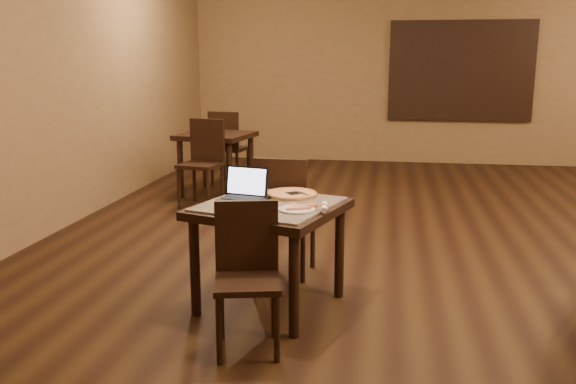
% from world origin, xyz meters
% --- Properties ---
extents(ground, '(10.00, 10.00, 0.00)m').
position_xyz_m(ground, '(0.00, 0.00, 0.00)').
color(ground, black).
rests_on(ground, ground).
extents(wall_back, '(8.00, 0.02, 3.00)m').
position_xyz_m(wall_back, '(0.00, 5.00, 1.50)').
color(wall_back, olive).
rests_on(wall_back, ground).
extents(wall_left, '(0.02, 10.00, 3.00)m').
position_xyz_m(wall_left, '(-4.00, 0.00, 1.50)').
color(wall_left, olive).
rests_on(wall_left, ground).
extents(mural, '(2.34, 0.05, 1.64)m').
position_xyz_m(mural, '(0.50, 4.96, 1.55)').
color(mural, navy).
rests_on(mural, wall_back).
extents(tiled_table, '(1.15, 1.15, 0.76)m').
position_xyz_m(tiled_table, '(-1.45, -1.56, 0.66)').
color(tiled_table, black).
rests_on(tiled_table, ground).
extents(chair_main_near, '(0.47, 0.47, 0.90)m').
position_xyz_m(chair_main_near, '(-1.47, -2.18, 0.51)').
color(chair_main_near, black).
rests_on(chair_main_near, ground).
extents(chair_main_far, '(0.47, 0.47, 1.00)m').
position_xyz_m(chair_main_far, '(-1.46, -0.95, 0.56)').
color(chair_main_far, black).
rests_on(chair_main_far, ground).
extents(laptop, '(0.37, 0.32, 0.22)m').
position_xyz_m(laptop, '(-1.65, -1.46, 0.82)').
color(laptop, black).
rests_on(laptop, tiled_table).
extents(plate, '(0.25, 0.25, 0.01)m').
position_xyz_m(plate, '(-1.23, -1.74, 0.77)').
color(plate, white).
rests_on(plate, tiled_table).
extents(pizza_slice, '(0.26, 0.26, 0.02)m').
position_xyz_m(pizza_slice, '(-1.23, -1.74, 0.79)').
color(pizza_slice, beige).
rests_on(pizza_slice, plate).
extents(pizza_pan, '(0.38, 0.38, 0.01)m').
position_xyz_m(pizza_pan, '(-1.33, -1.32, 0.77)').
color(pizza_pan, silver).
rests_on(pizza_pan, tiled_table).
extents(pizza_whole, '(0.37, 0.37, 0.03)m').
position_xyz_m(pizza_whole, '(-1.33, -1.32, 0.78)').
color(pizza_whole, beige).
rests_on(pizza_whole, pizza_pan).
extents(spatula, '(0.24, 0.26, 0.01)m').
position_xyz_m(spatula, '(-1.31, -1.34, 0.79)').
color(spatula, silver).
rests_on(spatula, pizza_whole).
extents(napkin_roll, '(0.06, 0.19, 0.04)m').
position_xyz_m(napkin_roll, '(-1.05, -1.70, 0.78)').
color(napkin_roll, white).
rests_on(napkin_roll, tiled_table).
extents(other_table_b, '(1.00, 1.00, 0.80)m').
position_xyz_m(other_table_b, '(-2.86, 1.99, 0.67)').
color(other_table_b, black).
rests_on(other_table_b, ground).
extents(other_table_b_chair_near, '(0.52, 0.52, 1.04)m').
position_xyz_m(other_table_b_chair_near, '(-2.84, 1.39, 0.59)').
color(other_table_b_chair_near, black).
rests_on(other_table_b_chair_near, ground).
extents(other_table_b_chair_far, '(0.52, 0.52, 1.04)m').
position_xyz_m(other_table_b_chair_far, '(-2.87, 2.60, 0.59)').
color(other_table_b_chair_far, black).
rests_on(other_table_b_chair_far, ground).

